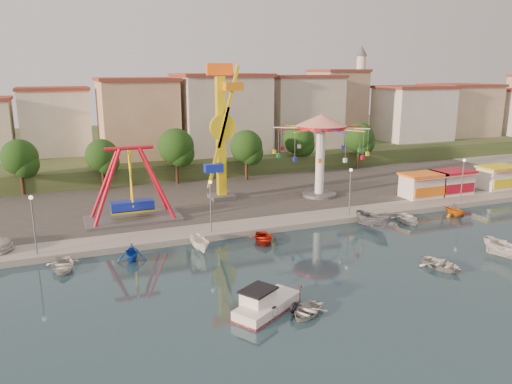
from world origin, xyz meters
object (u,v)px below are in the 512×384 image
pirate_ship_ride (131,186)px  wave_swinger (321,137)px  rowboat_a (442,264)px  kamikaze_tower (223,135)px  cabin_motorboat (266,305)px  skiff (506,249)px

pirate_ship_ride → wave_swinger: bearing=4.0°
pirate_ship_ride → rowboat_a: (22.18, -22.15, -4.01)m
pirate_ship_ride → kamikaze_tower: (11.91, 4.94, 4.20)m
kamikaze_tower → pirate_ship_ride: bearing=-157.5°
wave_swinger → rowboat_a: bearing=-93.6°
wave_swinger → pirate_ship_ride: bearing=-176.0°
cabin_motorboat → pirate_ship_ride: bearing=71.4°
pirate_ship_ride → wave_swinger: (23.69, 1.66, 3.80)m
kamikaze_tower → rowboat_a: (10.27, -27.10, -8.21)m
cabin_motorboat → skiff: 23.75m
wave_swinger → skiff: wave_swinger is taller
pirate_ship_ride → cabin_motorboat: bearing=-77.2°
rowboat_a → skiff: skiff is taller
wave_swinger → skiff: 25.75m
skiff → cabin_motorboat: bearing=174.8°
pirate_ship_ride → kamikaze_tower: 13.56m
skiff → pirate_ship_ride: bearing=134.1°
rowboat_a → kamikaze_tower: bearing=96.6°
kamikaze_tower → wave_swinger: size_ratio=1.42×
rowboat_a → pirate_ship_ride: bearing=120.8°
wave_swinger → cabin_motorboat: wave_swinger is taller
pirate_ship_ride → cabin_motorboat: 24.59m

